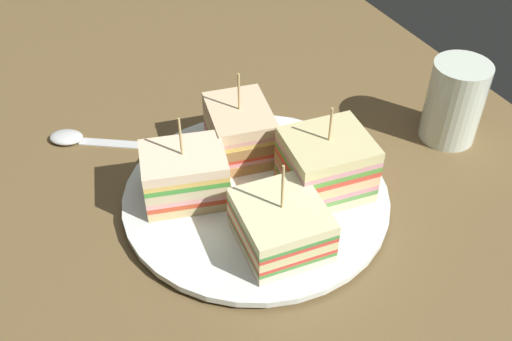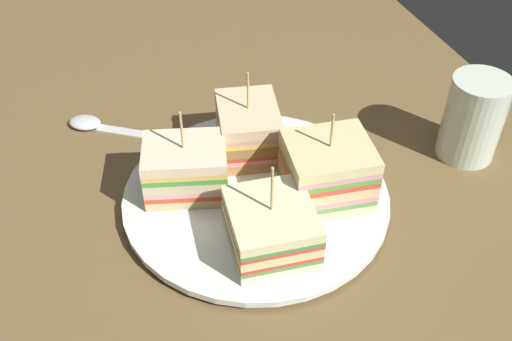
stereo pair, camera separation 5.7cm
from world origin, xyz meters
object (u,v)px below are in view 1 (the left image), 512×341
at_px(sandwich_wedge_1, 240,131).
at_px(sandwich_wedge_0, 326,165).
at_px(sandwich_wedge_2, 185,175).
at_px(spoon, 85,139).
at_px(sandwich_wedge_3, 281,225).
at_px(plate, 256,197).
at_px(drinking_glass, 454,107).

bearing_deg(sandwich_wedge_1, sandwich_wedge_0, 39.42).
distance_m(sandwich_wedge_2, spoon, 0.16).
height_order(sandwich_wedge_0, sandwich_wedge_3, sandwich_wedge_0).
height_order(plate, drinking_glass, drinking_glass).
distance_m(sandwich_wedge_3, drinking_glass, 0.26).
height_order(plate, sandwich_wedge_1, sandwich_wedge_1).
distance_m(sandwich_wedge_2, sandwich_wedge_3, 0.11).
bearing_deg(drinking_glass, sandwich_wedge_1, 73.50).
xyz_separation_m(sandwich_wedge_1, drinking_glass, (-0.07, -0.23, 0.00)).
bearing_deg(sandwich_wedge_0, spoon, -39.06).
distance_m(sandwich_wedge_2, drinking_glass, 0.30).
relative_size(sandwich_wedge_1, sandwich_wedge_2, 1.02).
distance_m(plate, sandwich_wedge_1, 0.07).
relative_size(sandwich_wedge_2, sandwich_wedge_3, 1.02).
xyz_separation_m(plate, spoon, (0.17, 0.13, -0.00)).
bearing_deg(sandwich_wedge_0, plate, -14.06).
bearing_deg(plate, drinking_glass, -90.23).
bearing_deg(plate, sandwich_wedge_2, 65.56).
bearing_deg(sandwich_wedge_1, sandwich_wedge_2, -52.64).
bearing_deg(sandwich_wedge_3, drinking_glass, -70.25).
relative_size(plate, sandwich_wedge_3, 2.85).
bearing_deg(drinking_glass, sandwich_wedge_2, 84.52).
bearing_deg(sandwich_wedge_2, drinking_glass, 9.18).
height_order(sandwich_wedge_1, sandwich_wedge_2, sandwich_wedge_1).
bearing_deg(sandwich_wedge_2, plate, -9.79).
bearing_deg(sandwich_wedge_0, sandwich_wedge_3, 37.30).
relative_size(sandwich_wedge_0, sandwich_wedge_1, 1.02).
bearing_deg(plate, sandwich_wedge_1, -12.26).
height_order(sandwich_wedge_0, spoon, sandwich_wedge_0).
bearing_deg(sandwich_wedge_1, drinking_glass, 84.25).
distance_m(plate, spoon, 0.21).
bearing_deg(plate, sandwich_wedge_3, 172.32).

